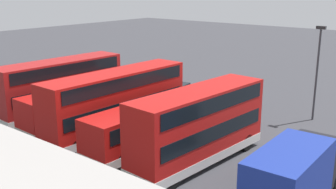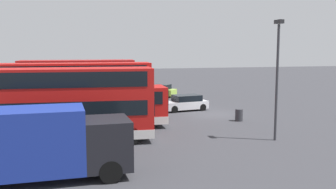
{
  "view_description": "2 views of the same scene",
  "coord_description": "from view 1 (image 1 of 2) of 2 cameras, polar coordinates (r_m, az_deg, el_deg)",
  "views": [
    {
      "loc": [
        -20.23,
        30.91,
        10.46
      ],
      "look_at": [
        1.57,
        3.96,
        1.1
      ],
      "focal_mm": 43.63,
      "sensor_mm": 36.0,
      "label": 1
    },
    {
      "loc": [
        -30.58,
        11.73,
        5.8
      ],
      "look_at": [
        -0.78,
        4.13,
        1.95
      ],
      "focal_mm": 40.56,
      "sensor_mm": 36.0,
      "label": 2
    }
  ],
  "objects": [
    {
      "name": "car_hatchback_silver",
      "position": [
        38.29,
        1.14,
        0.33
      ],
      "size": [
        2.43,
        4.29,
        1.43
      ],
      "color": "silver",
      "rests_on": "ground"
    },
    {
      "name": "ground_plane",
      "position": [
        38.39,
        5.56,
        -0.78
      ],
      "size": [
        140.0,
        140.0,
        0.0
      ],
      "primitive_type": "plane",
      "color": "#38383D"
    },
    {
      "name": "box_truck_blue",
      "position": [
        20.81,
        17.36,
        -10.51
      ],
      "size": [
        2.71,
        7.56,
        3.2
      ],
      "color": "navy",
      "rests_on": "ground"
    },
    {
      "name": "waste_bin_yellow",
      "position": [
        37.41,
        10.76,
        -0.65
      ],
      "size": [
        0.6,
        0.6,
        0.95
      ],
      "primitive_type": "cylinder",
      "color": "#333338",
      "rests_on": "ground"
    },
    {
      "name": "car_small_green",
      "position": [
        45.16,
        -9.65,
        2.41
      ],
      "size": [
        4.1,
        4.51,
        1.43
      ],
      "color": "#A5D14C",
      "rests_on": "ground"
    },
    {
      "name": "bus_double_decker_third",
      "position": [
        29.37,
        -7.14,
        -0.84
      ],
      "size": [
        2.96,
        11.93,
        4.55
      ],
      "color": "#B71411",
      "rests_on": "ground"
    },
    {
      "name": "bus_single_deck_fourth",
      "position": [
        31.9,
        -11.13,
        -1.28
      ],
      "size": [
        2.93,
        10.98,
        2.95
      ],
      "color": "#B71411",
      "rests_on": "ground"
    },
    {
      "name": "bus_single_deck_second",
      "position": [
        27.45,
        -1.14,
        -3.68
      ],
      "size": [
        2.94,
        12.0,
        2.95
      ],
      "color": "#B71411",
      "rests_on": "ground"
    },
    {
      "name": "lamp_post_tall",
      "position": [
        33.69,
        20.16,
        3.8
      ],
      "size": [
        0.7,
        0.3,
        7.44
      ],
      "color": "#38383D",
      "rests_on": "ground"
    },
    {
      "name": "bus_double_decker_fifth",
      "position": [
        34.6,
        -14.71,
        1.21
      ],
      "size": [
        3.06,
        11.01,
        4.55
      ],
      "color": "#A51919",
      "rests_on": "ground"
    },
    {
      "name": "bus_double_decker_near_end",
      "position": [
        24.35,
        4.34,
        -4.15
      ],
      "size": [
        3.3,
        10.24,
        4.55
      ],
      "color": "#B71411",
      "rests_on": "ground"
    }
  ]
}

